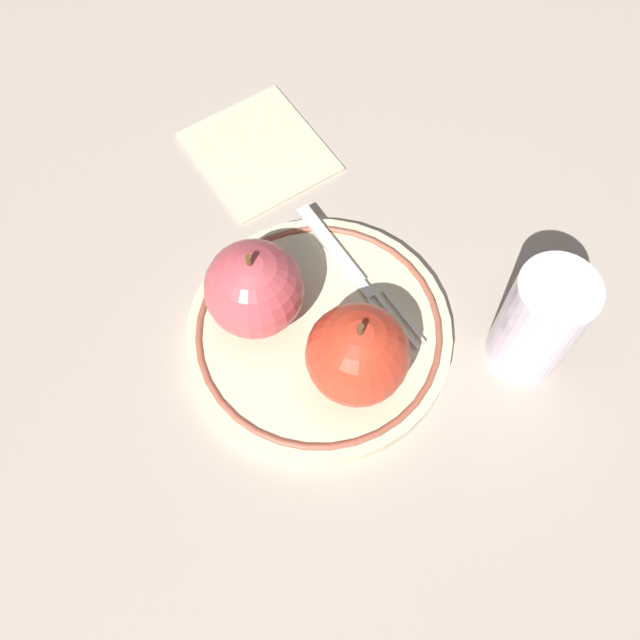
{
  "coord_description": "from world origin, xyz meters",
  "views": [
    {
      "loc": [
        0.23,
        -0.13,
        0.56
      ],
      "look_at": [
        0.0,
        -0.01,
        0.04
      ],
      "focal_mm": 40.0,
      "sensor_mm": 36.0,
      "label": 1
    }
  ],
  "objects_px": {
    "drinking_glass": "(540,322)",
    "napkin_folded": "(259,150)",
    "apple_second_whole": "(254,289)",
    "fork": "(352,271)",
    "apple_red_whole": "(359,354)",
    "plate": "(320,334)"
  },
  "relations": [
    {
      "from": "fork",
      "to": "apple_red_whole",
      "type": "bearing_deg",
      "value": -32.1
    },
    {
      "from": "fork",
      "to": "plate",
      "type": "bearing_deg",
      "value": -59.34
    },
    {
      "from": "apple_second_whole",
      "to": "drinking_glass",
      "type": "distance_m",
      "value": 0.23
    },
    {
      "from": "plate",
      "to": "apple_red_whole",
      "type": "xyz_separation_m",
      "value": [
        0.05,
        0.01,
        0.05
      ]
    },
    {
      "from": "napkin_folded",
      "to": "plate",
      "type": "bearing_deg",
      "value": -11.12
    },
    {
      "from": "plate",
      "to": "napkin_folded",
      "type": "bearing_deg",
      "value": 168.88
    },
    {
      "from": "drinking_glass",
      "to": "napkin_folded",
      "type": "height_order",
      "value": "drinking_glass"
    },
    {
      "from": "apple_second_whole",
      "to": "fork",
      "type": "bearing_deg",
      "value": 88.45
    },
    {
      "from": "drinking_glass",
      "to": "apple_red_whole",
      "type": "bearing_deg",
      "value": -106.6
    },
    {
      "from": "drinking_glass",
      "to": "napkin_folded",
      "type": "distance_m",
      "value": 0.32
    },
    {
      "from": "plate",
      "to": "napkin_folded",
      "type": "distance_m",
      "value": 0.21
    },
    {
      "from": "plate",
      "to": "drinking_glass",
      "type": "bearing_deg",
      "value": 58.62
    },
    {
      "from": "plate",
      "to": "drinking_glass",
      "type": "relative_size",
      "value": 2.01
    },
    {
      "from": "plate",
      "to": "apple_red_whole",
      "type": "height_order",
      "value": "apple_red_whole"
    },
    {
      "from": "apple_second_whole",
      "to": "drinking_glass",
      "type": "xyz_separation_m",
      "value": [
        0.13,
        0.19,
        -0.0
      ]
    },
    {
      "from": "plate",
      "to": "apple_red_whole",
      "type": "relative_size",
      "value": 2.48
    },
    {
      "from": "drinking_glass",
      "to": "fork",
      "type": "bearing_deg",
      "value": -142.7
    },
    {
      "from": "apple_red_whole",
      "to": "apple_second_whole",
      "type": "bearing_deg",
      "value": -151.98
    },
    {
      "from": "apple_red_whole",
      "to": "apple_second_whole",
      "type": "distance_m",
      "value": 0.1
    },
    {
      "from": "plate",
      "to": "fork",
      "type": "relative_size",
      "value": 1.31
    },
    {
      "from": "apple_second_whole",
      "to": "napkin_folded",
      "type": "height_order",
      "value": "apple_second_whole"
    },
    {
      "from": "apple_red_whole",
      "to": "apple_second_whole",
      "type": "xyz_separation_m",
      "value": [
        -0.09,
        -0.05,
        0.0
      ]
    }
  ]
}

